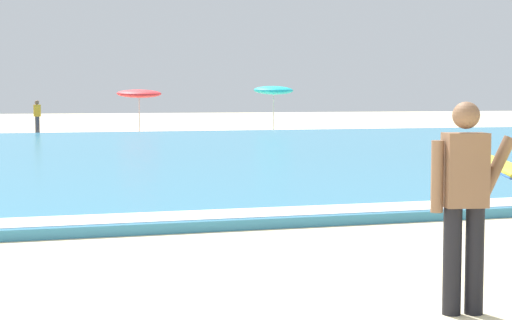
# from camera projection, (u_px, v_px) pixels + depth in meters

# --- Properties ---
(sea) EXTENTS (120.00, 28.00, 0.14)m
(sea) POSITION_uv_depth(u_px,v_px,m) (63.00, 155.00, 24.03)
(sea) COLOR teal
(sea) RESTS_ON ground
(surf_foam) EXTENTS (120.00, 0.88, 0.01)m
(surf_foam) POSITION_uv_depth(u_px,v_px,m) (132.00, 218.00, 11.24)
(surf_foam) COLOR white
(surf_foam) RESTS_ON sea
(surfer_with_board) EXTENTS (1.16, 2.95, 1.73)m
(surfer_with_board) POSITION_uv_depth(u_px,v_px,m) (493.00, 188.00, 6.78)
(surfer_with_board) COLOR black
(surfer_with_board) RESTS_ON ground
(beach_umbrella_2) EXTENTS (2.21, 2.23, 2.14)m
(beach_umbrella_2) POSITION_uv_depth(u_px,v_px,m) (139.00, 94.00, 41.60)
(beach_umbrella_2) COLOR beige
(beach_umbrella_2) RESTS_ON ground
(beach_umbrella_3) EXTENTS (2.06, 2.08, 2.34)m
(beach_umbrella_3) POSITION_uv_depth(u_px,v_px,m) (273.00, 90.00, 43.72)
(beach_umbrella_3) COLOR beige
(beach_umbrella_3) RESTS_ON ground
(beachgoer_near_row_left) EXTENTS (0.32, 0.20, 1.58)m
(beachgoer_near_row_left) POSITION_uv_depth(u_px,v_px,m) (37.00, 116.00, 38.08)
(beachgoer_near_row_left) COLOR #383842
(beachgoer_near_row_left) RESTS_ON ground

